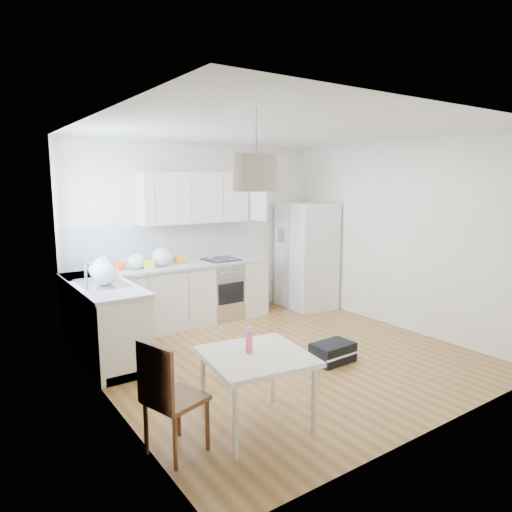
{
  "coord_description": "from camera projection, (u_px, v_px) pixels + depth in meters",
  "views": [
    {
      "loc": [
        -3.29,
        -4.23,
        2.11
      ],
      "look_at": [
        -0.1,
        0.4,
        1.19
      ],
      "focal_mm": 32.0,
      "sensor_mm": 36.0,
      "label": 1
    }
  ],
  "objects": [
    {
      "name": "counter_back",
      "position": [
        173.0,
        266.0,
        6.6
      ],
      "size": [
        3.02,
        0.64,
        0.04
      ],
      "primitive_type": "cube",
      "color": "#B9BCBE",
      "rests_on": "cabinets_back"
    },
    {
      "name": "cabinets_left",
      "position": [
        103.0,
        321.0,
        5.51
      ],
      "size": [
        0.6,
        1.8,
        0.88
      ],
      "primitive_type": "cube",
      "color": "beige",
      "rests_on": "floor"
    },
    {
      "name": "wall_right",
      "position": [
        397.0,
        235.0,
        6.58
      ],
      "size": [
        0.0,
        4.2,
        4.2
      ],
      "primitive_type": "plane",
      "rotation": [
        1.57,
        0.0,
        -1.57
      ],
      "color": "silver",
      "rests_on": "floor"
    },
    {
      "name": "backsplash_back",
      "position": [
        164.0,
        243.0,
        6.79
      ],
      "size": [
        3.0,
        0.01,
        0.58
      ],
      "primitive_type": "cube",
      "color": "white",
      "rests_on": "wall_back"
    },
    {
      "name": "dining_table",
      "position": [
        256.0,
        362.0,
        3.87
      ],
      "size": [
        0.95,
        0.95,
        0.67
      ],
      "rotation": [
        0.0,
        0.0,
        -0.14
      ],
      "color": "beige",
      "rests_on": "floor"
    },
    {
      "name": "snack_red",
      "position": [
        120.0,
        267.0,
        6.2
      ],
      "size": [
        0.17,
        0.15,
        0.1
      ],
      "primitive_type": "cube",
      "rotation": [
        0.0,
        0.0,
        0.59
      ],
      "color": "#C93F19",
      "rests_on": "counter_back"
    },
    {
      "name": "window_glassblock",
      "position": [
        72.0,
        214.0,
        5.1
      ],
      "size": [
        0.02,
        1.0,
        1.0
      ],
      "primitive_type": "cube",
      "color": "#BFE0F9",
      "rests_on": "wall_left"
    },
    {
      "name": "grocery_bag_e",
      "position": [
        105.0,
        274.0,
        5.28
      ],
      "size": [
        0.29,
        0.25,
        0.26
      ],
      "primitive_type": "ellipsoid",
      "color": "white",
      "rests_on": "counter_left"
    },
    {
      "name": "wall_back",
      "position": [
        200.0,
        231.0,
        7.11
      ],
      "size": [
        4.2,
        0.0,
        4.2
      ],
      "primitive_type": "plane",
      "rotation": [
        1.57,
        0.0,
        0.0
      ],
      "color": "silver",
      "rests_on": "floor"
    },
    {
      "name": "grocery_bag_b",
      "position": [
        136.0,
        262.0,
        6.27
      ],
      "size": [
        0.24,
        0.2,
        0.21
      ],
      "primitive_type": "ellipsoid",
      "color": "white",
      "rests_on": "counter_back"
    },
    {
      "name": "pendant_lamp",
      "position": [
        256.0,
        173.0,
        3.71
      ],
      "size": [
        0.44,
        0.44,
        0.3
      ],
      "primitive_type": "cylinder",
      "rotation": [
        0.0,
        0.0,
        0.17
      ],
      "color": "#B4A78A",
      "rests_on": "ceiling"
    },
    {
      "name": "refrigerator",
      "position": [
        307.0,
        255.0,
        7.71
      ],
      "size": [
        0.91,
        0.94,
        1.77
      ],
      "primitive_type": null,
      "rotation": [
        0.0,
        0.0,
        -0.07
      ],
      "color": "silver",
      "rests_on": "floor"
    },
    {
      "name": "ceiling",
      "position": [
        283.0,
        129.0,
        5.18
      ],
      "size": [
        4.2,
        4.2,
        0.0
      ],
      "primitive_type": "plane",
      "rotation": [
        3.14,
        0.0,
        0.0
      ],
      "color": "white",
      "rests_on": "wall_back"
    },
    {
      "name": "snack_yellow",
      "position": [
        148.0,
        264.0,
        6.34
      ],
      "size": [
        0.16,
        0.11,
        0.11
      ],
      "primitive_type": "cube",
      "rotation": [
        0.0,
        0.0,
        -0.11
      ],
      "color": "yellow",
      "rests_on": "counter_back"
    },
    {
      "name": "wall_left",
      "position": [
        103.0,
        265.0,
        4.23
      ],
      "size": [
        0.0,
        4.2,
        4.2
      ],
      "primitive_type": "plane",
      "rotation": [
        1.57,
        0.0,
        1.57
      ],
      "color": "silver",
      "rests_on": "floor"
    },
    {
      "name": "range_oven",
      "position": [
        221.0,
        290.0,
        7.12
      ],
      "size": [
        0.5,
        0.61,
        0.88
      ],
      "primitive_type": null,
      "color": "#B3B5B8",
      "rests_on": "floor"
    },
    {
      "name": "floor",
      "position": [
        281.0,
        355.0,
        5.62
      ],
      "size": [
        4.2,
        4.2,
        0.0
      ],
      "primitive_type": "plane",
      "color": "brown",
      "rests_on": "ground"
    },
    {
      "name": "counter_left",
      "position": [
        101.0,
        284.0,
        5.44
      ],
      "size": [
        0.64,
        1.82,
        0.04
      ],
      "primitive_type": "cube",
      "color": "#B9BCBE",
      "rests_on": "cabinets_left"
    },
    {
      "name": "backsplash_left",
      "position": [
        74.0,
        261.0,
        5.23
      ],
      "size": [
        0.01,
        1.8,
        0.58
      ],
      "primitive_type": "cube",
      "color": "white",
      "rests_on": "wall_left"
    },
    {
      "name": "gym_bag",
      "position": [
        333.0,
        352.0,
        5.39
      ],
      "size": [
        0.51,
        0.34,
        0.23
      ],
      "primitive_type": "cube",
      "rotation": [
        0.0,
        0.0,
        0.03
      ],
      "color": "black",
      "rests_on": "floor"
    },
    {
      "name": "upper_cabinets",
      "position": [
        195.0,
        198.0,
        6.81
      ],
      "size": [
        1.7,
        0.32,
        0.75
      ],
      "primitive_type": "cube",
      "color": "beige",
      "rests_on": "wall_back"
    },
    {
      "name": "grocery_bag_d",
      "position": [
        99.0,
        270.0,
        5.64
      ],
      "size": [
        0.25,
        0.21,
        0.23
      ],
      "primitive_type": "ellipsoid",
      "color": "white",
      "rests_on": "counter_back"
    },
    {
      "name": "drink_bottle",
      "position": [
        249.0,
        340.0,
        3.9
      ],
      "size": [
        0.08,
        0.08,
        0.22
      ],
      "primitive_type": "cylinder",
      "rotation": [
        0.0,
        0.0,
        0.41
      ],
      "color": "#F74486",
      "rests_on": "dining_table"
    },
    {
      "name": "sink",
      "position": [
        102.0,
        284.0,
        5.4
      ],
      "size": [
        0.5,
        0.8,
        0.16
      ],
      "primitive_type": null,
      "color": "#B3B5B8",
      "rests_on": "counter_left"
    },
    {
      "name": "grocery_bag_a",
      "position": [
        103.0,
        264.0,
        6.13
      ],
      "size": [
        0.23,
        0.19,
        0.2
      ],
      "primitive_type": "ellipsoid",
      "color": "white",
      "rests_on": "counter_back"
    },
    {
      "name": "grocery_bag_c",
      "position": [
        162.0,
        257.0,
        6.5
      ],
      "size": [
        0.29,
        0.25,
        0.26
      ],
      "primitive_type": "ellipsoid",
      "color": "white",
      "rests_on": "counter_back"
    },
    {
      "name": "cabinets_back",
      "position": [
        174.0,
        297.0,
        6.67
      ],
      "size": [
        3.0,
        0.6,
        0.88
      ],
      "primitive_type": "cube",
      "color": "beige",
      "rests_on": "floor"
    },
    {
      "name": "snack_orange",
      "position": [
        180.0,
        260.0,
        6.73
      ],
      "size": [
        0.15,
        0.1,
        0.1
      ],
      "primitive_type": "cube",
      "rotation": [
        0.0,
        0.0,
        -0.01
      ],
      "color": "orange",
      "rests_on": "counter_back"
    },
    {
      "name": "dining_chair",
      "position": [
        176.0,
        396.0,
        3.53
      ],
      "size": [
        0.49,
        0.49,
        0.94
      ],
      "primitive_type": null,
      "rotation": [
        0.0,
        0.0,
        0.3
      ],
      "color": "#462615",
      "rests_on": "floor"
    }
  ]
}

